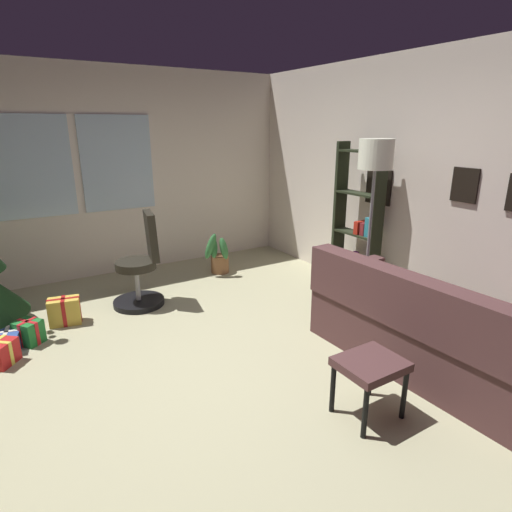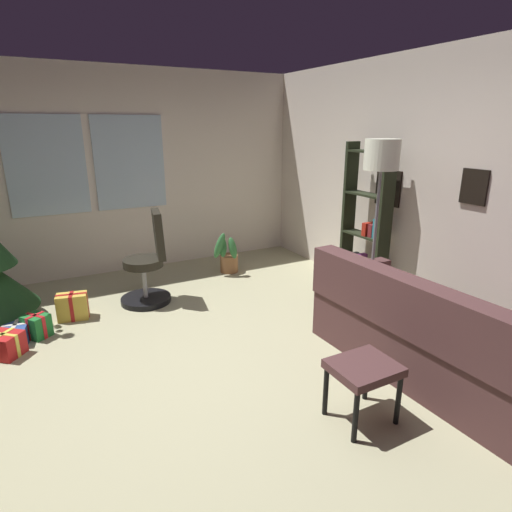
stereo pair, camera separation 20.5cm
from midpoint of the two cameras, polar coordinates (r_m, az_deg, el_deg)
The scene contains 13 objects.
ground_plane at distance 3.58m, azimuth -4.52°, elevation -16.55°, with size 4.97×5.97×0.10m, color tan.
wall_back_with_windows at distance 5.91m, azimuth -17.17°, elevation 10.77°, with size 4.97×0.12×2.67m.
wall_right_with_frames at distance 4.63m, azimuth 25.40°, elevation 8.17°, with size 0.12×5.97×2.67m.
couch at distance 3.80m, azimuth 27.25°, elevation -10.25°, with size 1.73×2.11×0.87m.
footstool at distance 3.02m, azimuth 16.34°, elevation -14.98°, with size 0.43×0.37×0.43m.
gift_box_red at distance 4.30m, azimuth -29.81°, elevation -10.45°, with size 0.36×0.35×0.21m.
gift_box_green at distance 4.52m, azimuth -26.49°, elevation -8.51°, with size 0.28×0.29×0.23m.
gift_box_gold at distance 4.75m, azimuth -22.51°, elevation -6.37°, with size 0.33×0.24×0.28m.
gift_box_blue at distance 4.52m, azimuth -28.66°, elevation -9.18°, with size 0.27×0.35×0.18m.
office_chair at distance 4.84m, azimuth -13.18°, elevation -1.53°, with size 0.56×0.56×1.05m.
bookshelf at distance 5.03m, azimuth 15.79°, elevation 3.31°, with size 0.18×0.64×1.76m.
floor_lamp at distance 4.18m, azimuth 17.93°, elevation 10.84°, with size 0.32×0.32×1.82m.
potted_plant at distance 5.70m, azimuth -2.87°, elevation -0.16°, with size 0.41×0.37×0.61m.
Camera 2 is at (-1.07, -2.79, 1.94)m, focal length 29.46 mm.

